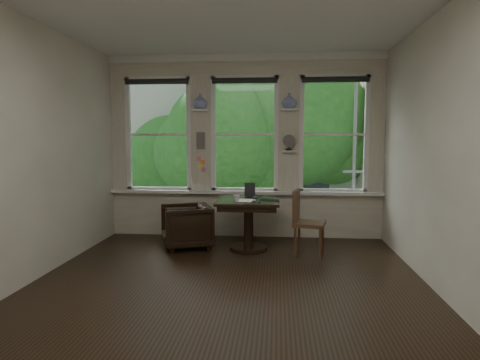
# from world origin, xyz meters

# --- Properties ---
(ground) EXTENTS (4.50, 4.50, 0.00)m
(ground) POSITION_xyz_m (0.00, 0.00, 0.00)
(ground) COLOR black
(ground) RESTS_ON ground
(ceiling) EXTENTS (4.50, 4.50, 0.00)m
(ceiling) POSITION_xyz_m (0.00, 0.00, 3.00)
(ceiling) COLOR silver
(ceiling) RESTS_ON ground
(wall_back) EXTENTS (4.50, 0.00, 4.50)m
(wall_back) POSITION_xyz_m (0.00, 2.25, 1.50)
(wall_back) COLOR beige
(wall_back) RESTS_ON ground
(wall_front) EXTENTS (4.50, 0.00, 4.50)m
(wall_front) POSITION_xyz_m (0.00, -2.25, 1.50)
(wall_front) COLOR beige
(wall_front) RESTS_ON ground
(wall_left) EXTENTS (0.00, 4.50, 4.50)m
(wall_left) POSITION_xyz_m (-2.25, 0.00, 1.50)
(wall_left) COLOR beige
(wall_left) RESTS_ON ground
(wall_right) EXTENTS (0.00, 4.50, 4.50)m
(wall_right) POSITION_xyz_m (2.25, 0.00, 1.50)
(wall_right) COLOR beige
(wall_right) RESTS_ON ground
(window_left) EXTENTS (1.10, 0.12, 1.90)m
(window_left) POSITION_xyz_m (-1.45, 2.25, 1.70)
(window_left) COLOR white
(window_left) RESTS_ON ground
(window_center) EXTENTS (1.10, 0.12, 1.90)m
(window_center) POSITION_xyz_m (0.00, 2.25, 1.70)
(window_center) COLOR white
(window_center) RESTS_ON ground
(window_right) EXTENTS (1.10, 0.12, 1.90)m
(window_right) POSITION_xyz_m (1.45, 2.25, 1.70)
(window_right) COLOR white
(window_right) RESTS_ON ground
(shelf_left) EXTENTS (0.26, 0.16, 0.03)m
(shelf_left) POSITION_xyz_m (-0.72, 2.15, 2.10)
(shelf_left) COLOR white
(shelf_left) RESTS_ON ground
(shelf_right) EXTENTS (0.26, 0.16, 0.03)m
(shelf_right) POSITION_xyz_m (0.72, 2.15, 2.10)
(shelf_right) COLOR white
(shelf_right) RESTS_ON ground
(intercom) EXTENTS (0.14, 0.06, 0.28)m
(intercom) POSITION_xyz_m (-0.72, 2.18, 1.60)
(intercom) COLOR #59544F
(intercom) RESTS_ON ground
(sticky_notes) EXTENTS (0.16, 0.01, 0.24)m
(sticky_notes) POSITION_xyz_m (-0.72, 2.19, 1.25)
(sticky_notes) COLOR pink
(sticky_notes) RESTS_ON ground
(desk_fan) EXTENTS (0.20, 0.20, 0.24)m
(desk_fan) POSITION_xyz_m (0.72, 2.13, 1.53)
(desk_fan) COLOR #59544F
(desk_fan) RESTS_ON ground
(vase_left) EXTENTS (0.24, 0.24, 0.25)m
(vase_left) POSITION_xyz_m (-0.72, 2.15, 2.24)
(vase_left) COLOR white
(vase_left) RESTS_ON shelf_left
(vase_right) EXTENTS (0.24, 0.24, 0.25)m
(vase_right) POSITION_xyz_m (0.72, 2.15, 2.24)
(vase_right) COLOR white
(vase_right) RESTS_ON shelf_right
(table) EXTENTS (0.90, 0.90, 0.75)m
(table) POSITION_xyz_m (0.13, 1.32, 0.38)
(table) COLOR black
(table) RESTS_ON ground
(armchair_left) EXTENTS (0.92, 0.91, 0.65)m
(armchair_left) POSITION_xyz_m (-0.81, 1.37, 0.33)
(armchair_left) COLOR black
(armchair_left) RESTS_ON ground
(cushion_red) EXTENTS (0.45, 0.45, 0.06)m
(cushion_red) POSITION_xyz_m (-0.81, 1.37, 0.45)
(cushion_red) COLOR maroon
(cushion_red) RESTS_ON armchair_left
(side_chair_right) EXTENTS (0.50, 0.50, 0.92)m
(side_chair_right) POSITION_xyz_m (1.00, 1.11, 0.46)
(side_chair_right) COLOR #402716
(side_chair_right) RESTS_ON ground
(laptop) EXTENTS (0.41, 0.32, 0.03)m
(laptop) POSITION_xyz_m (0.42, 1.29, 0.76)
(laptop) COLOR black
(laptop) RESTS_ON table
(mug) EXTENTS (0.10, 0.10, 0.09)m
(mug) POSITION_xyz_m (-0.03, 1.15, 0.79)
(mug) COLOR white
(mug) RESTS_ON table
(drinking_glass) EXTENTS (0.14, 0.14, 0.10)m
(drinking_glass) POSITION_xyz_m (0.28, 0.99, 0.80)
(drinking_glass) COLOR white
(drinking_glass) RESTS_ON table
(tablet) EXTENTS (0.16, 0.09, 0.22)m
(tablet) POSITION_xyz_m (0.13, 1.56, 0.86)
(tablet) COLOR black
(tablet) RESTS_ON table
(papers) EXTENTS (0.27, 0.33, 0.00)m
(papers) POSITION_xyz_m (0.09, 1.23, 0.75)
(papers) COLOR silver
(papers) RESTS_ON table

